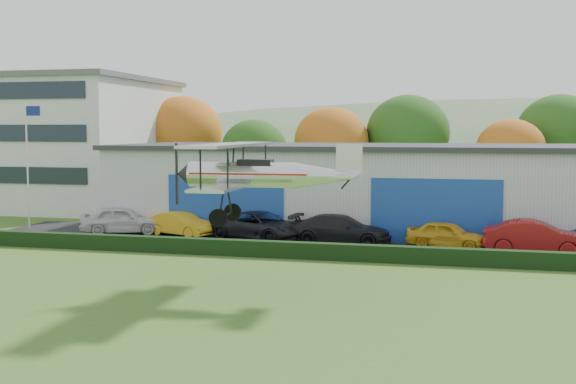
% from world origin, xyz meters
% --- Properties ---
extents(ground, '(300.00, 300.00, 0.00)m').
position_xyz_m(ground, '(0.00, 0.00, 0.00)').
color(ground, '#346921').
rests_on(ground, ground).
extents(apron, '(48.00, 9.00, 0.05)m').
position_xyz_m(apron, '(3.00, 21.00, 0.03)').
color(apron, black).
rests_on(apron, ground).
extents(hedge, '(46.00, 0.60, 0.80)m').
position_xyz_m(hedge, '(3.00, 16.20, 0.40)').
color(hedge, black).
rests_on(hedge, ground).
extents(hangar, '(40.60, 12.60, 5.30)m').
position_xyz_m(hangar, '(5.00, 27.98, 2.66)').
color(hangar, '#B2B7BC').
rests_on(hangar, ground).
extents(office_block, '(20.60, 15.60, 10.40)m').
position_xyz_m(office_block, '(-28.00, 35.00, 5.21)').
color(office_block, silver).
rests_on(office_block, ground).
extents(flagpole, '(1.05, 0.10, 8.00)m').
position_xyz_m(flagpole, '(-19.88, 22.00, 4.78)').
color(flagpole, silver).
rests_on(flagpole, ground).
extents(tree_belt, '(75.70, 13.22, 10.12)m').
position_xyz_m(tree_belt, '(0.85, 40.62, 5.61)').
color(tree_belt, '#3D2614').
rests_on(tree_belt, ground).
extents(distant_hills, '(430.00, 196.00, 56.00)m').
position_xyz_m(distant_hills, '(-4.38, 140.00, -13.05)').
color(distant_hills, '#4C6642').
rests_on(distant_hills, ground).
extents(car_0, '(5.23, 3.44, 1.66)m').
position_xyz_m(car_0, '(-13.27, 21.40, 0.88)').
color(car_0, silver).
rests_on(car_0, apron).
extents(car_1, '(4.48, 2.89, 1.39)m').
position_xyz_m(car_1, '(-9.54, 21.41, 0.75)').
color(car_1, gold).
rests_on(car_1, apron).
extents(car_2, '(6.26, 4.68, 1.58)m').
position_xyz_m(car_2, '(-4.58, 21.04, 0.84)').
color(car_2, black).
rests_on(car_2, apron).
extents(car_3, '(5.65, 2.66, 1.59)m').
position_xyz_m(car_3, '(0.04, 20.62, 0.85)').
color(car_3, black).
rests_on(car_3, apron).
extents(car_4, '(4.44, 2.59, 1.42)m').
position_xyz_m(car_4, '(5.67, 20.67, 0.76)').
color(car_4, gold).
rests_on(car_4, apron).
extents(car_5, '(5.19, 2.08, 1.68)m').
position_xyz_m(car_5, '(10.00, 19.98, 0.89)').
color(car_5, maroon).
rests_on(car_5, apron).
extents(biplane, '(7.26, 8.29, 3.11)m').
position_xyz_m(biplane, '(-1.22, 8.94, 4.62)').
color(biplane, silver).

